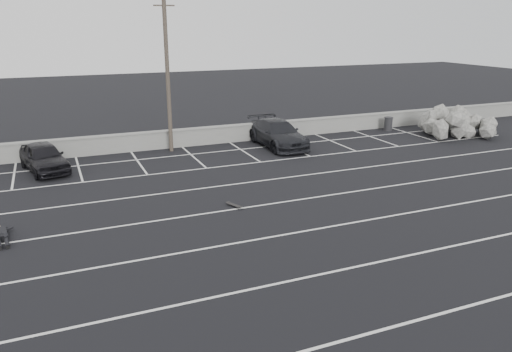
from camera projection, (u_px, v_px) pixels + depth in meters
name	position (u px, v px, depth m)	size (l,w,h in m)	color
ground	(333.00, 226.00, 18.17)	(120.00, 120.00, 0.00)	black
seawall	(213.00, 135.00, 30.34)	(50.00, 0.45, 1.06)	gray
stall_lines	(279.00, 190.00, 22.02)	(36.00, 20.05, 0.01)	silver
car_left	(44.00, 157.00, 24.71)	(1.68, 4.19, 1.43)	black
car_right	(278.00, 134.00, 29.65)	(2.16, 5.30, 1.54)	black
utility_pole	(168.00, 75.00, 27.48)	(1.14, 0.23, 8.52)	#4C4238
trash_bin	(388.00, 124.00, 34.01)	(0.76, 0.76, 0.92)	#252527
riprap_pile	(456.00, 125.00, 32.87)	(5.53, 4.53, 1.56)	gray
skateboard	(234.00, 205.00, 20.06)	(0.44, 0.72, 0.09)	black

